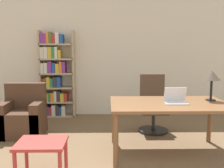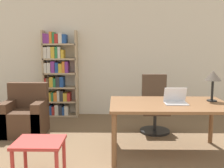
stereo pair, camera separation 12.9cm
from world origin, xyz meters
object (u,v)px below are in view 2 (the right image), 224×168
at_px(desk, 169,109).
at_px(armchair, 25,117).
at_px(laptop, 176,100).
at_px(table_lamp, 213,77).
at_px(side_table_blue, 39,148).
at_px(bookshelf, 58,76).
at_px(office_chair, 155,107).

bearing_deg(desk, armchair, 160.35).
xyz_separation_m(desk, laptop, (0.09, -0.04, 0.14)).
relative_size(desk, table_lamp, 3.75).
height_order(laptop, side_table_blue, laptop).
height_order(side_table_blue, armchair, armchair).
bearing_deg(armchair, side_table_blue, -66.07).
distance_m(armchair, bookshelf, 1.45).
xyz_separation_m(table_lamp, side_table_blue, (-2.34, -0.98, -0.72)).
relative_size(laptop, bookshelf, 0.17).
relative_size(laptop, table_lamp, 0.70).
relative_size(desk, laptop, 5.33).
height_order(desk, bookshelf, bookshelf).
height_order(table_lamp, side_table_blue, table_lamp).
xyz_separation_m(laptop, armchair, (-2.51, 0.90, -0.51)).
bearing_deg(laptop, side_table_blue, -155.57).
xyz_separation_m(desk, bookshelf, (-2.09, 2.13, 0.25)).
relative_size(desk, bookshelf, 0.88).
bearing_deg(office_chair, laptop, -83.38).
bearing_deg(desk, laptop, -24.28).
bearing_deg(table_lamp, office_chair, 127.59).
relative_size(table_lamp, side_table_blue, 0.82).
distance_m(laptop, side_table_blue, 1.97).
relative_size(laptop, armchair, 0.35).
xyz_separation_m(office_chair, bookshelf, (-2.05, 1.05, 0.47)).
distance_m(table_lamp, bookshelf, 3.41).
height_order(table_lamp, armchair, table_lamp).
bearing_deg(side_table_blue, armchair, 113.93).
xyz_separation_m(laptop, side_table_blue, (-1.75, -0.80, -0.41)).
distance_m(laptop, table_lamp, 0.69).
xyz_separation_m(table_lamp, bookshelf, (-2.77, 1.98, -0.20)).
distance_m(desk, table_lamp, 0.82).
bearing_deg(table_lamp, laptop, -162.29).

